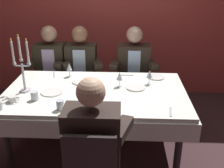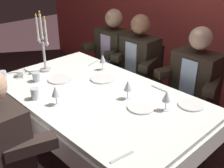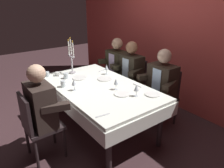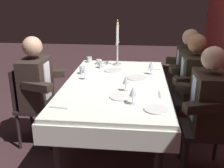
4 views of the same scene
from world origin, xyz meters
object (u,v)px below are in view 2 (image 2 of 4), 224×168
wine_glass_2 (128,86)px  seated_diner_3 (195,79)px  candelabra (43,47)px  dinner_plate_1 (191,105)px  seated_diner_0 (114,51)px  dining_table (97,105)px  wine_glass_1 (167,97)px  water_tumbler_2 (3,75)px  water_tumbler_0 (37,77)px  dinner_plate_0 (103,79)px  dinner_plate_3 (141,107)px  dinner_plate_2 (60,79)px  seated_diner_2 (0,142)px  water_tumbler_1 (35,94)px  wine_glass_0 (55,92)px  seated_diner_1 (139,59)px  wine_glass_3 (103,59)px  coffee_cup_0 (21,74)px

wine_glass_2 → seated_diner_3: size_ratio=0.13×
candelabra → wine_glass_2: candelabra is taller
dinner_plate_1 → wine_glass_2: bearing=-146.8°
seated_diner_0 → dining_table: bearing=-52.0°
wine_glass_1 → candelabra: bearing=-169.4°
wine_glass_2 → water_tumbler_2: (-1.09, -0.57, -0.08)m
water_tumbler_0 → wine_glass_2: bearing=23.9°
dinner_plate_0 → seated_diner_3: size_ratio=0.19×
dinner_plate_3 → wine_glass_2: (-0.18, 0.03, 0.11)m
dinner_plate_2 → dinner_plate_3: 0.89m
water_tumbler_0 → seated_diner_0: bearing=96.3°
seated_diner_2 → dinner_plate_0: bearing=102.2°
dinner_plate_0 → dinner_plate_2: (-0.27, -0.30, 0.00)m
wine_glass_2 → seated_diner_0: 1.22m
dinner_plate_1 → seated_diner_3: bearing=117.4°
candelabra → wine_glass_2: 1.01m
dinner_plate_3 → seated_diner_2: size_ratio=0.17×
dining_table → seated_diner_0: bearing=128.0°
seated_diner_0 → wine_glass_1: bearing=-28.5°
dinner_plate_3 → seated_diner_2: bearing=-110.3°
dinner_plate_0 → water_tumbler_1: size_ratio=2.48×
water_tumbler_0 → seated_diner_3: bearing=48.6°
candelabra → dinner_plate_3: bearing=6.6°
wine_glass_0 → water_tumbler_0: wine_glass_0 is taller
wine_glass_2 → water_tumbler_0: 0.90m
water_tumbler_1 → wine_glass_0: bearing=19.1°
wine_glass_1 → seated_diner_1: size_ratio=0.13×
dinner_plate_1 → wine_glass_3: wine_glass_3 is taller
dining_table → water_tumbler_0: (-0.57, -0.24, 0.16)m
wine_glass_3 → water_tumbler_0: wine_glass_3 is taller
dining_table → coffee_cup_0: 0.83m
candelabra → dinner_plate_1: candelabra is taller
dining_table → dinner_plate_1: size_ratio=9.50×
wine_glass_0 → wine_glass_2: bearing=56.0°
water_tumbler_2 → seated_diner_2: 1.01m
dining_table → wine_glass_1: bearing=18.9°
dinner_plate_3 → seated_diner_1: bearing=131.9°
dinner_plate_0 → water_tumbler_2: (-0.67, -0.68, 0.03)m
wine_glass_3 → seated_diner_0: 0.62m
wine_glass_2 → seated_diner_1: bearing=125.1°
water_tumbler_0 → dinner_plate_2: bearing=53.8°
wine_glass_0 → wine_glass_2: 0.58m
water_tumbler_0 → seated_diner_2: size_ratio=0.07×
dining_table → wine_glass_2: wine_glass_2 is taller
dinner_plate_2 → seated_diner_1: bearing=80.8°
dinner_plate_3 → wine_glass_1: size_ratio=1.31×
candelabra → water_tumbler_0: 0.33m
water_tumbler_0 → water_tumbler_1: 0.35m
dinner_plate_0 → water_tumbler_2: size_ratio=3.00×
dinner_plate_0 → dinner_plate_1: bearing=11.5°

